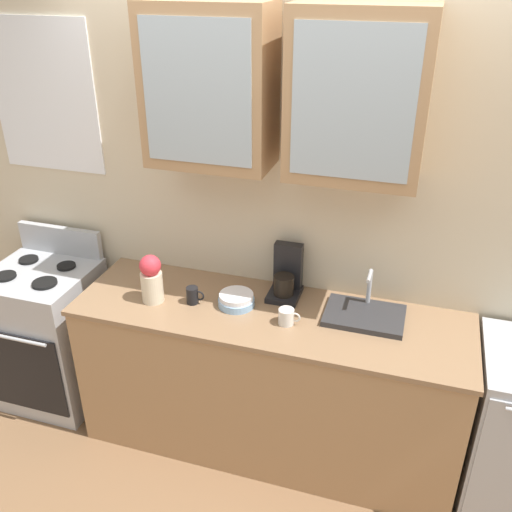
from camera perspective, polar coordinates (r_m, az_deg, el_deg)
name	(u,v)px	position (r m, az deg, el deg)	size (l,w,h in m)	color
ground_plane	(267,439)	(3.55, 1.16, -18.08)	(10.00, 10.00, 0.00)	brown
back_wall_unit	(286,180)	(2.96, 3.09, 7.68)	(3.99, 0.43, 2.80)	beige
counter	(268,380)	(3.24, 1.24, -12.46)	(2.10, 0.64, 0.91)	#A87F56
stove_range	(50,334)	(3.80, -20.19, -7.45)	(0.59, 0.61, 1.09)	#ADAFB5
sink_faucet	(365,314)	(2.97, 10.96, -5.81)	(0.41, 0.29, 0.23)	#2D2D30
bowl_stack	(236,300)	(3.01, -2.01, -4.45)	(0.19, 0.19, 0.07)	#8CB7E0
vase	(151,279)	(3.04, -10.55, -2.27)	(0.12, 0.12, 0.27)	beige
cup_near_sink	(287,317)	(2.86, 3.13, -6.15)	(0.11, 0.08, 0.08)	silver
cup_near_bowls	(193,295)	(3.04, -6.42, -3.98)	(0.10, 0.06, 0.09)	black
coffee_maker	(286,277)	(3.07, 3.08, -2.14)	(0.17, 0.20, 0.29)	black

